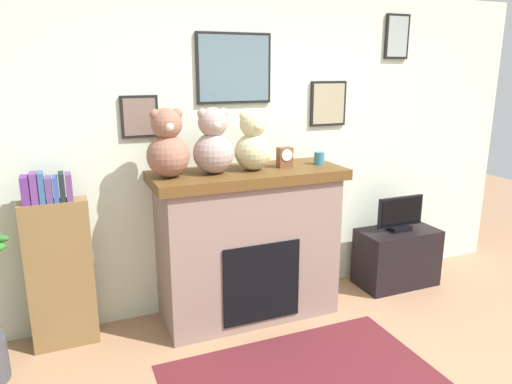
{
  "coord_description": "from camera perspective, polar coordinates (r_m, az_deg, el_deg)",
  "views": [
    {
      "loc": [
        -1.57,
        -1.69,
        1.98
      ],
      "look_at": [
        -0.18,
        1.65,
        1.04
      ],
      "focal_mm": 33.42,
      "sensor_mm": 36.0,
      "label": 1
    }
  ],
  "objects": [
    {
      "name": "back_wall",
      "position": [
        4.07,
        0.43,
        5.06
      ],
      "size": [
        5.2,
        0.15,
        2.6
      ],
      "color": "silver",
      "rests_on": "ground_plane"
    },
    {
      "name": "fireplace",
      "position": [
        3.85,
        -0.97,
        -6.17
      ],
      "size": [
        1.5,
        0.63,
        1.22
      ],
      "color": "gray",
      "rests_on": "ground_plane"
    },
    {
      "name": "bookshelf",
      "position": [
        3.7,
        -22.46,
        -8.42
      ],
      "size": [
        0.45,
        0.16,
        1.31
      ],
      "color": "brown",
      "rests_on": "ground_plane"
    },
    {
      "name": "tv_stand",
      "position": [
        4.69,
        16.48,
        -7.47
      ],
      "size": [
        0.73,
        0.4,
        0.53
      ],
      "primitive_type": "cube",
      "color": "black",
      "rests_on": "ground_plane"
    },
    {
      "name": "television",
      "position": [
        4.55,
        16.86,
        -2.64
      ],
      "size": [
        0.47,
        0.14,
        0.32
      ],
      "color": "black",
      "rests_on": "tv_stand"
    },
    {
      "name": "area_rug",
      "position": [
        3.37,
        5.58,
        -21.42
      ],
      "size": [
        1.77,
        1.05,
        0.01
      ],
      "primitive_type": "cube",
      "color": "#551C22",
      "rests_on": "ground_plane"
    },
    {
      "name": "candle_jar",
      "position": [
        3.92,
        7.58,
        4.05
      ],
      "size": [
        0.09,
        0.09,
        0.1
      ],
      "primitive_type": "cylinder",
      "color": "teal",
      "rests_on": "fireplace"
    },
    {
      "name": "mantel_clock",
      "position": [
        3.77,
        3.46,
        4.17
      ],
      "size": [
        0.11,
        0.08,
        0.16
      ],
      "color": "brown",
      "rests_on": "fireplace"
    },
    {
      "name": "teddy_bear_cream",
      "position": [
        3.44,
        -10.53,
        5.37
      ],
      "size": [
        0.31,
        0.31,
        0.49
      ],
      "color": "#8E5D49",
      "rests_on": "fireplace"
    },
    {
      "name": "teddy_bear_brown",
      "position": [
        3.53,
        -5.13,
        5.74
      ],
      "size": [
        0.3,
        0.3,
        0.49
      ],
      "color": "#A48D86",
      "rests_on": "fireplace"
    },
    {
      "name": "teddy_bear_tan",
      "position": [
        3.64,
        -0.37,
        5.81
      ],
      "size": [
        0.28,
        0.28,
        0.45
      ],
      "color": "#BEB789",
      "rests_on": "fireplace"
    }
  ]
}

